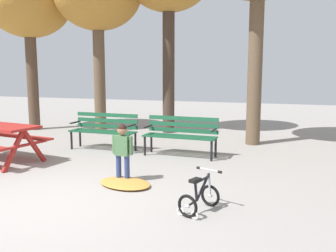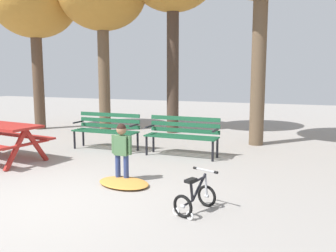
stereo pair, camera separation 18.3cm
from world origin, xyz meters
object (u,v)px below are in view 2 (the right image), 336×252
(park_bench_left, at_px, (183,133))
(kids_bicycle, at_px, (195,197))
(park_bench_far_left, at_px, (107,128))
(child_standing, at_px, (122,148))

(park_bench_left, relative_size, kids_bicycle, 2.56)
(park_bench_far_left, bearing_deg, park_bench_left, -1.49)
(kids_bicycle, bearing_deg, park_bench_far_left, 134.76)
(child_standing, xyz_separation_m, kids_bicycle, (1.54, -0.91, -0.37))
(park_bench_far_left, xyz_separation_m, kids_bicycle, (3.10, -3.12, -0.31))
(park_bench_far_left, height_order, child_standing, child_standing)
(park_bench_left, bearing_deg, park_bench_far_left, 178.51)
(park_bench_far_left, xyz_separation_m, child_standing, (1.55, -2.21, 0.06))
(park_bench_far_left, xyz_separation_m, park_bench_left, (1.90, -0.05, 0.00))
(park_bench_left, relative_size, child_standing, 1.65)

